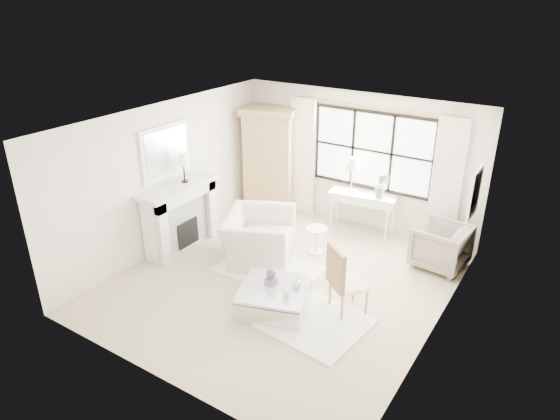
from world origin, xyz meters
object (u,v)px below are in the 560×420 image
at_px(armoire, 269,159).
at_px(coffee_table, 274,298).
at_px(console_table, 362,212).
at_px(club_armchair, 258,237).

xyz_separation_m(armoire, coffee_table, (2.17, -3.11, -0.96)).
relative_size(armoire, console_table, 1.66).
bearing_deg(coffee_table, console_table, 71.60).
relative_size(club_armchair, coffee_table, 1.04).
relative_size(console_table, club_armchair, 1.02).
distance_m(armoire, club_armchair, 2.36).
height_order(armoire, console_table, armoire).
bearing_deg(console_table, club_armchair, -125.40).
height_order(armoire, club_armchair, armoire).
distance_m(club_armchair, coffee_table, 1.59).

